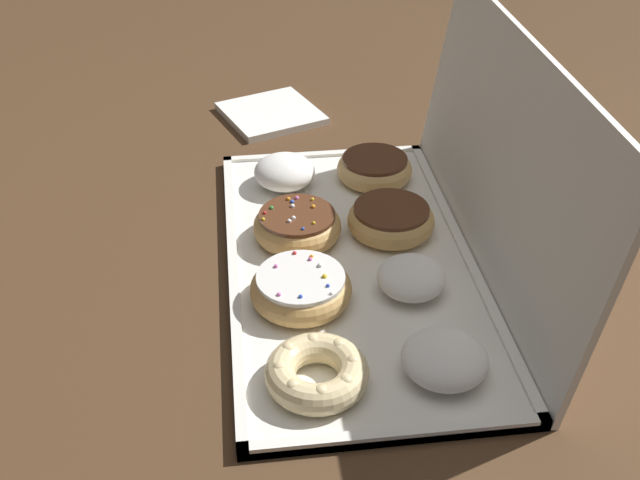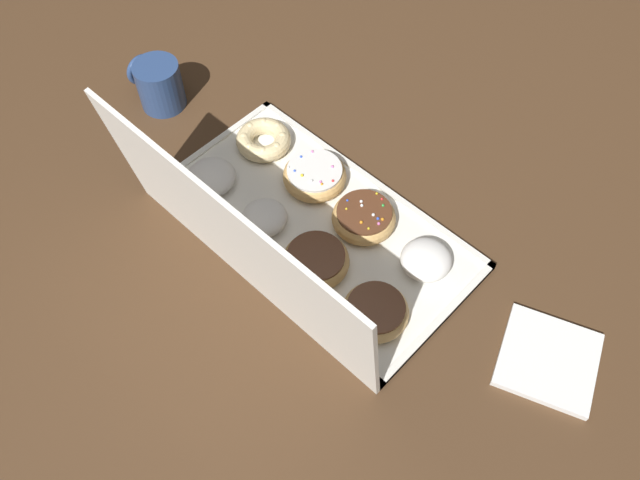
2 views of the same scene
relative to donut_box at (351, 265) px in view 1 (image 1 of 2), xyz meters
name	(u,v)px [view 1 (image 1 of 2)]	position (x,y,z in m)	size (l,w,h in m)	color
ground_plane	(351,269)	(0.00, 0.00, -0.01)	(3.00, 3.00, 0.00)	#4C331E
donut_box	(351,265)	(0.00, 0.00, 0.00)	(0.57, 0.31, 0.01)	white
box_lid_open	(501,161)	(0.00, 0.18, 0.14)	(0.57, 0.29, 0.01)	white
powdered_filled_donut_0	(284,172)	(-0.20, -0.07, 0.03)	(0.09, 0.09, 0.05)	white
sprinkle_donut_1	(297,225)	(-0.06, -0.06, 0.02)	(0.11, 0.11, 0.04)	tan
sprinkle_donut_2	(301,288)	(0.07, -0.07, 0.02)	(0.12, 0.12, 0.04)	tan
cruller_donut_3	(317,372)	(0.20, -0.07, 0.02)	(0.11, 0.11, 0.03)	beige
chocolate_frosted_donut_4	(375,168)	(-0.20, 0.07, 0.02)	(0.11, 0.11, 0.04)	#E5B770
chocolate_frosted_donut_5	(391,219)	(-0.06, 0.06, 0.02)	(0.11, 0.11, 0.04)	tan
powdered_filled_donut_6	(411,278)	(0.07, 0.06, 0.02)	(0.08, 0.08, 0.04)	white
powdered_filled_donut_7	(445,359)	(0.20, 0.07, 0.03)	(0.09, 0.09, 0.04)	white
napkin_stack	(271,114)	(-0.45, -0.07, 0.00)	(0.15, 0.15, 0.01)	white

